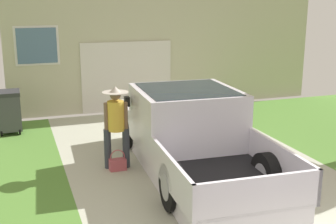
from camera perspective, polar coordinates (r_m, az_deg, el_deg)
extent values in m
cube|color=#B8B9A4|center=(9.56, 2.69, -6.43)|extent=(5.20, 9.00, 0.06)
cube|color=silver|center=(8.80, 3.40, -6.65)|extent=(2.12, 5.51, 0.42)
cube|color=silver|center=(9.01, 2.39, -0.75)|extent=(2.10, 2.10, 1.19)
cube|color=#1E2833|center=(8.92, 2.42, 1.46)|extent=(1.85, 1.93, 0.50)
cube|color=silver|center=(10.56, -0.40, -0.22)|extent=(2.05, 1.31, 0.57)
cube|color=black|center=(7.34, 7.67, -9.15)|extent=(2.11, 2.32, 0.06)
cube|color=silver|center=(6.92, 0.34, -8.16)|extent=(0.18, 2.22, 0.58)
cube|color=silver|center=(7.66, 14.40, -6.36)|extent=(0.18, 2.22, 0.58)
cube|color=silver|center=(6.35, 11.74, -10.63)|extent=(1.99, 0.17, 0.58)
cube|color=black|center=(9.33, -5.36, 1.39)|extent=(0.11, 0.19, 0.20)
cylinder|color=black|center=(10.28, -4.76, -2.44)|extent=(0.30, 0.81, 0.80)
cylinder|color=#9E9EA3|center=(10.28, -4.76, -2.44)|extent=(0.30, 0.45, 0.44)
cylinder|color=black|center=(10.74, 4.32, -1.69)|extent=(0.30, 0.81, 0.80)
cylinder|color=#9E9EA3|center=(10.74, 4.32, -1.69)|extent=(0.30, 0.45, 0.44)
cylinder|color=black|center=(7.27, 0.60, -9.68)|extent=(0.30, 0.81, 0.80)
cylinder|color=#9E9EA3|center=(7.27, 0.60, -9.68)|extent=(0.30, 0.45, 0.44)
cylinder|color=black|center=(7.90, 12.81, -8.01)|extent=(0.30, 0.81, 0.80)
cylinder|color=#9E9EA3|center=(7.90, 12.81, -8.01)|extent=(0.30, 0.45, 0.44)
cylinder|color=#333842|center=(9.07, -7.85, -4.76)|extent=(0.15, 0.15, 0.83)
cylinder|color=#333842|center=(9.08, -5.47, -4.66)|extent=(0.15, 0.15, 0.83)
cylinder|color=gold|center=(8.87, -6.79, -0.51)|extent=(0.34, 0.34, 0.61)
cylinder|color=brown|center=(8.87, -8.04, -0.59)|extent=(0.09, 0.09, 0.56)
cylinder|color=brown|center=(8.88, -5.53, -0.49)|extent=(0.09, 0.09, 0.56)
sphere|color=brown|center=(8.77, -6.87, 2.25)|extent=(0.22, 0.22, 0.22)
cylinder|color=#BCB2A3|center=(8.76, -6.88, 2.57)|extent=(0.53, 0.53, 0.01)
cone|color=#BCB2A3|center=(8.75, -6.89, 2.96)|extent=(0.23, 0.23, 0.12)
cube|color=#B24C56|center=(9.03, -6.56, -6.81)|extent=(0.33, 0.19, 0.23)
torus|color=#B24C56|center=(8.97, -6.59, -5.82)|extent=(0.30, 0.02, 0.30)
cube|color=#B9B797|center=(16.35, -2.59, 9.26)|extent=(10.03, 5.05, 3.83)
cube|color=silver|center=(13.62, -5.33, 4.60)|extent=(2.82, 0.06, 2.14)
cube|color=slate|center=(13.11, -16.69, 8.26)|extent=(1.10, 0.05, 1.00)
cube|color=silver|center=(13.12, -16.70, 8.27)|extent=(1.23, 0.02, 1.12)
cube|color=#424247|center=(12.06, -19.96, -0.03)|extent=(0.58, 0.68, 0.91)
cube|color=#2E2E31|center=(11.95, -20.17, 2.32)|extent=(0.60, 0.71, 0.10)
cylinder|color=black|center=(11.92, -20.83, -2.55)|extent=(0.05, 0.18, 0.18)
cylinder|color=black|center=(11.91, -18.72, -2.37)|extent=(0.05, 0.18, 0.18)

